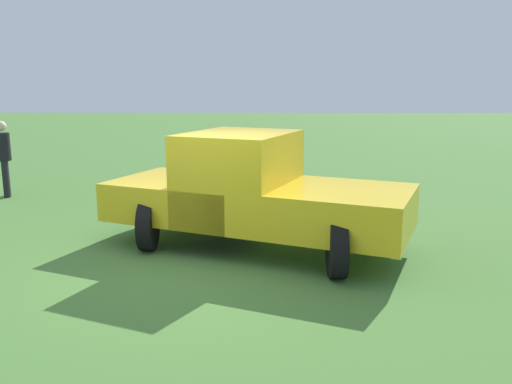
% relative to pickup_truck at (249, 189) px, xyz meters
% --- Properties ---
extents(ground_plane, '(80.00, 80.00, 0.00)m').
position_rel_pickup_truck_xyz_m(ground_plane, '(0.97, -0.78, -0.93)').
color(ground_plane, '#477533').
extents(pickup_truck, '(3.46, 5.02, 1.81)m').
position_rel_pickup_truck_xyz_m(pickup_truck, '(0.00, 0.00, 0.00)').
color(pickup_truck, black).
rests_on(pickup_truck, ground_plane).
extents(person_bystander, '(0.42, 0.42, 1.73)m').
position_rel_pickup_truck_xyz_m(person_bystander, '(-3.66, -5.68, 0.05)').
color(person_bystander, black).
rests_on(person_bystander, ground_plane).
extents(traffic_cone, '(0.32, 0.32, 0.55)m').
position_rel_pickup_truck_xyz_m(traffic_cone, '(-2.35, 2.98, -0.66)').
color(traffic_cone, orange).
rests_on(traffic_cone, ground_plane).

